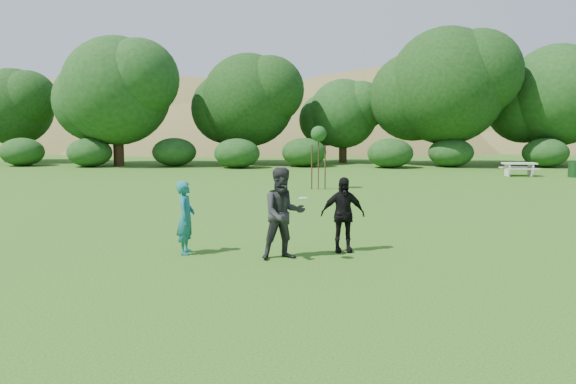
# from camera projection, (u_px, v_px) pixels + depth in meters

# --- Properties ---
(ground) EXTENTS (120.00, 120.00, 0.00)m
(ground) POSITION_uv_depth(u_px,v_px,m) (282.00, 258.00, 12.34)
(ground) COLOR #19470C
(ground) RESTS_ON ground
(player_teal) EXTENTS (0.41, 0.61, 1.66)m
(player_teal) POSITION_uv_depth(u_px,v_px,m) (186.00, 218.00, 12.65)
(player_teal) COLOR #17636A
(player_teal) RESTS_ON ground
(player_grey) EXTENTS (1.16, 1.02, 2.00)m
(player_grey) POSITION_uv_depth(u_px,v_px,m) (283.00, 214.00, 12.14)
(player_grey) COLOR #252527
(player_grey) RESTS_ON ground
(player_black) EXTENTS (1.06, 0.54, 1.73)m
(player_black) POSITION_uv_depth(u_px,v_px,m) (343.00, 215.00, 12.85)
(player_black) COLOR black
(player_black) RESTS_ON ground
(trash_can_near) EXTENTS (0.60, 0.60, 0.90)m
(trash_can_near) POSITION_uv_depth(u_px,v_px,m) (574.00, 169.00, 31.08)
(trash_can_near) COLOR #153A16
(trash_can_near) RESTS_ON ground
(frisbee) EXTENTS (0.27, 0.27, 0.07)m
(frisbee) POSITION_uv_depth(u_px,v_px,m) (305.00, 198.00, 11.79)
(frisbee) COLOR white
(frisbee) RESTS_ON ground
(sapling) EXTENTS (0.70, 0.70, 2.85)m
(sapling) POSITION_uv_depth(u_px,v_px,m) (319.00, 136.00, 25.07)
(sapling) COLOR #3A2916
(sapling) RESTS_ON ground
(picnic_table) EXTENTS (1.80, 1.48, 0.76)m
(picnic_table) POSITION_uv_depth(u_px,v_px,m) (519.00, 167.00, 31.74)
(picnic_table) COLOR beige
(picnic_table) RESTS_ON ground
(hillside) EXTENTS (150.00, 72.00, 52.00)m
(hillside) POSITION_uv_depth(u_px,v_px,m) (303.00, 227.00, 81.69)
(hillside) COLOR olive
(hillside) RESTS_ON ground
(tree_row) EXTENTS (53.92, 10.38, 9.62)m
(tree_row) POSITION_uv_depth(u_px,v_px,m) (348.00, 97.00, 40.06)
(tree_row) COLOR #3A2616
(tree_row) RESTS_ON ground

